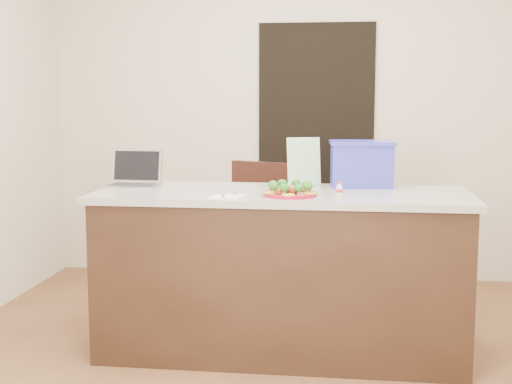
# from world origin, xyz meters

# --- Properties ---
(ground) EXTENTS (4.00, 4.00, 0.00)m
(ground) POSITION_xyz_m (0.00, 0.00, 0.00)
(ground) COLOR brown
(ground) RESTS_ON ground
(room_shell) EXTENTS (4.00, 4.00, 4.00)m
(room_shell) POSITION_xyz_m (0.00, 0.00, 1.62)
(room_shell) COLOR white
(room_shell) RESTS_ON ground
(doorway) EXTENTS (0.90, 0.02, 2.00)m
(doorway) POSITION_xyz_m (0.10, 1.98, 1.00)
(doorway) COLOR black
(doorway) RESTS_ON ground
(island) EXTENTS (2.06, 0.76, 0.92)m
(island) POSITION_xyz_m (0.00, 0.25, 0.46)
(island) COLOR black
(island) RESTS_ON ground
(plate) EXTENTS (0.29, 0.29, 0.02)m
(plate) POSITION_xyz_m (0.06, 0.08, 0.93)
(plate) COLOR maroon
(plate) RESTS_ON island
(meatballs) EXTENTS (0.12, 0.11, 0.04)m
(meatballs) POSITION_xyz_m (0.06, 0.07, 0.96)
(meatballs) COLOR brown
(meatballs) RESTS_ON plate
(broccoli) EXTENTS (0.24, 0.24, 0.04)m
(broccoli) POSITION_xyz_m (0.06, 0.08, 0.98)
(broccoli) COLOR #185015
(broccoli) RESTS_ON plate
(pepper_rings) EXTENTS (0.28, 0.27, 0.01)m
(pepper_rings) POSITION_xyz_m (0.06, 0.08, 0.94)
(pepper_rings) COLOR yellow
(pepper_rings) RESTS_ON plate
(napkin) EXTENTS (0.18, 0.18, 0.01)m
(napkin) POSITION_xyz_m (-0.26, -0.01, 0.92)
(napkin) COLOR silver
(napkin) RESTS_ON island
(fork) EXTENTS (0.04, 0.15, 0.00)m
(fork) POSITION_xyz_m (-0.28, -0.00, 0.93)
(fork) COLOR silver
(fork) RESTS_ON napkin
(knife) EXTENTS (0.03, 0.18, 0.01)m
(knife) POSITION_xyz_m (-0.23, -0.03, 0.93)
(knife) COLOR white
(knife) RESTS_ON napkin
(yogurt_bottle) EXTENTS (0.03, 0.03, 0.07)m
(yogurt_bottle) POSITION_xyz_m (0.32, 0.16, 0.95)
(yogurt_bottle) COLOR silver
(yogurt_bottle) RESTS_ON island
(laptop) EXTENTS (0.31, 0.24, 0.21)m
(laptop) POSITION_xyz_m (-0.88, 0.38, 0.98)
(laptop) COLOR #ADACB1
(laptop) RESTS_ON island
(leaflet) EXTENTS (0.20, 0.11, 0.28)m
(leaflet) POSITION_xyz_m (0.10, 0.51, 1.06)
(leaflet) COLOR silver
(leaflet) RESTS_ON island
(blue_box) EXTENTS (0.39, 0.29, 0.26)m
(blue_box) POSITION_xyz_m (0.44, 0.53, 1.05)
(blue_box) COLOR #2F31AC
(blue_box) RESTS_ON island
(chair) EXTENTS (0.58, 0.59, 0.99)m
(chair) POSITION_xyz_m (-0.24, 1.10, 0.56)
(chair) COLOR #34160F
(chair) RESTS_ON ground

